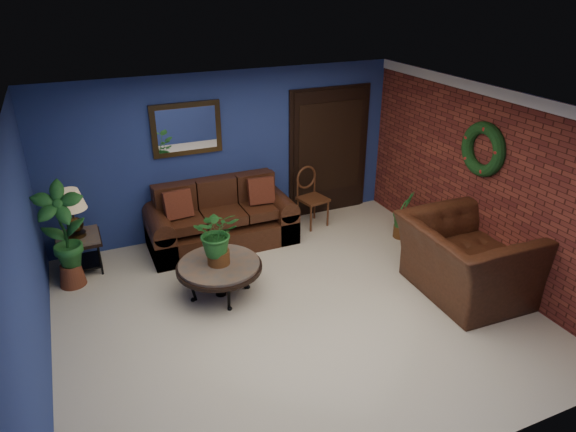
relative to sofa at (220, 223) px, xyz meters
name	(u,v)px	position (x,y,z in m)	size (l,w,h in m)	color
floor	(294,310)	(0.29, -2.08, -0.32)	(5.50, 5.50, 0.00)	beige
wall_back	(227,154)	(0.29, 0.42, 0.93)	(5.50, 0.04, 2.50)	navy
wall_left	(26,269)	(-2.46, -2.08, 0.93)	(0.04, 5.00, 2.50)	navy
wall_right_brick	(484,183)	(3.04, -2.08, 0.93)	(0.04, 5.00, 2.50)	maroon
ceiling	(295,108)	(0.29, -2.08, 2.18)	(5.50, 5.00, 0.02)	white
crown_molding	(497,93)	(3.01, -2.08, 2.11)	(0.03, 5.00, 0.14)	white
wall_mirror	(187,129)	(-0.31, 0.38, 1.40)	(1.02, 0.06, 0.77)	#412E16
closet_door	(329,153)	(2.04, 0.39, 0.73)	(1.44, 0.06, 2.18)	black
wreath	(483,149)	(2.98, -2.03, 1.38)	(0.72, 0.72, 0.16)	black
sofa	(220,223)	(0.00, 0.00, 0.00)	(2.17, 0.94, 0.98)	#411F12
coffee_table	(219,267)	(-0.43, -1.39, 0.09)	(1.08, 1.08, 0.46)	#4C4743
end_table	(79,244)	(-2.01, -0.03, 0.09)	(0.58, 0.58, 0.53)	#4C4743
table_lamp	(72,208)	(-2.01, -0.03, 0.63)	(0.39, 0.39, 0.65)	#412E16
side_chair	(310,193)	(1.53, 0.04, 0.23)	(0.49, 0.49, 0.97)	#592E19
armchair	(466,259)	(2.44, -2.59, 0.17)	(1.50, 1.31, 0.98)	#411F12
coffee_plant	(217,234)	(-0.43, -1.39, 0.55)	(0.65, 0.59, 0.74)	brown
floor_plant	(403,214)	(2.64, -0.98, 0.07)	(0.39, 0.34, 0.76)	brown
tall_plant	(63,233)	(-2.16, -0.38, 0.45)	(0.67, 0.50, 1.43)	brown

